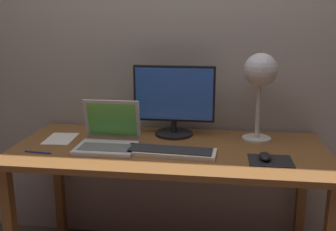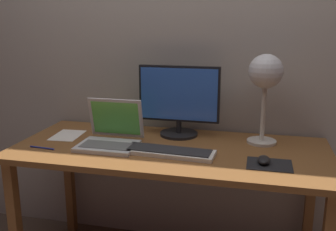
# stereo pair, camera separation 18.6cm
# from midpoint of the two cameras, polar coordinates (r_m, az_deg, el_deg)

# --- Properties ---
(back_wall) EXTENTS (4.80, 0.06, 2.60)m
(back_wall) POSITION_cam_midpoint_polar(r_m,az_deg,el_deg) (2.25, 5.13, 12.17)
(back_wall) COLOR #A8A099
(back_wall) RESTS_ON ground
(desk) EXTENTS (1.60, 0.70, 0.74)m
(desk) POSITION_cam_midpoint_polar(r_m,az_deg,el_deg) (1.99, 3.00, -6.94)
(desk) COLOR brown
(desk) RESTS_ON ground
(monitor) EXTENTS (0.45, 0.21, 0.39)m
(monitor) POSITION_cam_midpoint_polar(r_m,az_deg,el_deg) (2.11, 4.29, 2.38)
(monitor) COLOR black
(monitor) RESTS_ON desk
(keyboard_main) EXTENTS (0.45, 0.17, 0.03)m
(keyboard_main) POSITION_cam_midpoint_polar(r_m,az_deg,el_deg) (1.86, 3.08, -5.44)
(keyboard_main) COLOR silver
(keyboard_main) RESTS_ON desk
(laptop) EXTENTS (0.30, 0.27, 0.23)m
(laptop) POSITION_cam_midpoint_polar(r_m,az_deg,el_deg) (2.00, -5.77, -2.56)
(laptop) COLOR silver
(laptop) RESTS_ON desk
(desk_lamp) EXTENTS (0.17, 0.17, 0.47)m
(desk_lamp) POSITION_cam_midpoint_polar(r_m,az_deg,el_deg) (2.03, 16.88, 5.47)
(desk_lamp) COLOR beige
(desk_lamp) RESTS_ON desk
(mousepad) EXTENTS (0.20, 0.16, 0.00)m
(mousepad) POSITION_cam_midpoint_polar(r_m,az_deg,el_deg) (1.82, 17.73, -7.01)
(mousepad) COLOR black
(mousepad) RESTS_ON desk
(mouse) EXTENTS (0.06, 0.10, 0.03)m
(mouse) POSITION_cam_midpoint_polar(r_m,az_deg,el_deg) (1.81, 16.96, -6.38)
(mouse) COLOR black
(mouse) RESTS_ON mousepad
(paper_sheet_near_mouse) EXTENTS (0.16, 0.22, 0.00)m
(paper_sheet_near_mouse) POSITION_cam_midpoint_polar(r_m,az_deg,el_deg) (2.20, -12.41, -2.93)
(paper_sheet_near_mouse) COLOR white
(paper_sheet_near_mouse) RESTS_ON desk
(pen) EXTENTS (0.14, 0.02, 0.01)m
(pen) POSITION_cam_midpoint_polar(r_m,az_deg,el_deg) (2.02, -15.73, -4.68)
(pen) COLOR #2633A5
(pen) RESTS_ON desk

